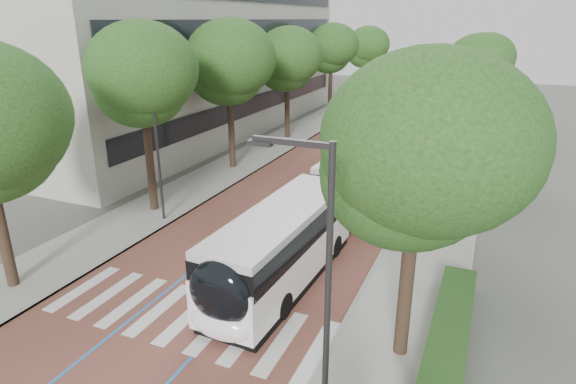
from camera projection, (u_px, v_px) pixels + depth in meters
name	position (u px, v px, depth m)	size (l,w,h in m)	color
ground	(167.00, 331.00, 16.74)	(160.00, 160.00, 0.00)	#51544C
road	(396.00, 121.00, 51.30)	(11.00, 140.00, 0.02)	brown
sidewalk_left	(329.00, 115.00, 54.07)	(4.00, 140.00, 0.12)	gray
sidewalk_right	(471.00, 126.00, 48.50)	(4.00, 140.00, 0.12)	gray
kerb_left	(346.00, 116.00, 53.37)	(0.20, 140.00, 0.14)	gray
kerb_right	(451.00, 124.00, 49.21)	(0.20, 140.00, 0.14)	gray
zebra_crossing	(188.00, 317.00, 17.52)	(10.55, 3.60, 0.01)	silver
lane_line_left	(381.00, 119.00, 51.89)	(0.12, 126.00, 0.01)	blue
lane_line_right	(411.00, 122.00, 50.70)	(0.12, 126.00, 0.01)	blue
office_building	(172.00, 55.00, 45.79)	(18.11, 40.00, 14.00)	#A7A69B
streetlight_near	(320.00, 294.00, 10.05)	(1.82, 0.20, 8.00)	#2E2E30
streetlight_far	(448.00, 106.00, 31.66)	(1.82, 0.20, 8.00)	#2E2E30
lamp_post_left	(157.00, 146.00, 24.52)	(0.14, 0.14, 8.00)	#2E2E30
trees_left	(261.00, 66.00, 37.07)	(6.34, 61.02, 9.78)	black
trees_right	(466.00, 90.00, 29.64)	(5.99, 47.87, 9.08)	black
lead_bus	(319.00, 213.00, 22.60)	(3.27, 18.48, 3.20)	black
bus_queued_0	(390.00, 140.00, 36.43)	(3.01, 12.49, 3.20)	white
bus_queued_1	(418.00, 110.00, 48.07)	(3.03, 12.49, 3.20)	white
bus_queued_2	(430.00, 92.00, 60.01)	(3.24, 12.52, 3.20)	white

